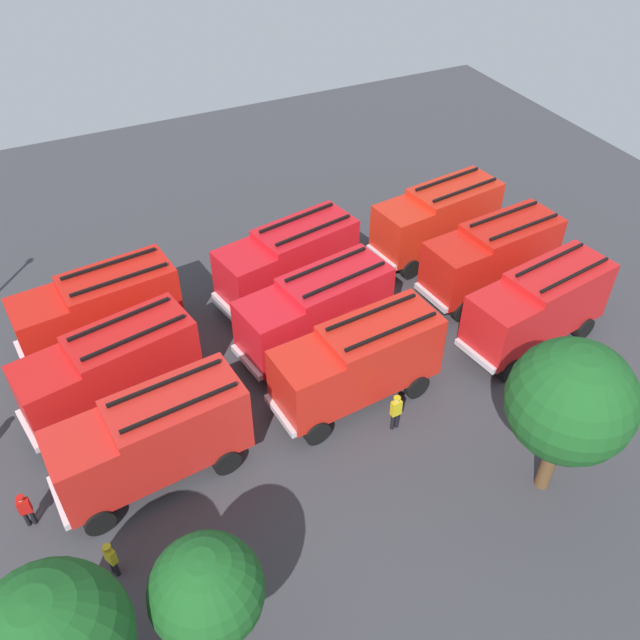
# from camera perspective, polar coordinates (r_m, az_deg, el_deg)

# --- Properties ---
(ground_plane) EXTENTS (55.09, 55.09, 0.00)m
(ground_plane) POSITION_cam_1_polar(r_m,az_deg,el_deg) (31.05, -0.00, -1.97)
(ground_plane) COLOR #38383D
(fire_truck_0) EXTENTS (7.46, 3.52, 3.88)m
(fire_truck_0) POSITION_cam_1_polar(r_m,az_deg,el_deg) (36.36, 10.03, 8.66)
(fire_truck_0) COLOR red
(fire_truck_0) RESTS_ON ground
(fire_truck_1) EXTENTS (7.54, 3.88, 3.88)m
(fire_truck_1) POSITION_cam_1_polar(r_m,az_deg,el_deg) (32.60, -2.75, 5.19)
(fire_truck_1) COLOR red
(fire_truck_1) RESTS_ON ground
(fire_truck_2) EXTENTS (7.44, 3.44, 3.88)m
(fire_truck_2) POSITION_cam_1_polar(r_m,az_deg,el_deg) (31.15, -18.45, 0.91)
(fire_truck_2) COLOR red
(fire_truck_2) RESTS_ON ground
(fire_truck_3) EXTENTS (7.40, 3.31, 3.88)m
(fire_truck_3) POSITION_cam_1_polar(r_m,az_deg,el_deg) (33.97, 14.55, 5.42)
(fire_truck_3) COLOR red
(fire_truck_3) RESTS_ON ground
(fire_truck_4) EXTENTS (7.51, 3.72, 3.88)m
(fire_truck_4) POSITION_cam_1_polar(r_m,az_deg,el_deg) (29.49, -0.37, 0.86)
(fire_truck_4) COLOR red
(fire_truck_4) RESTS_ON ground
(fire_truck_5) EXTENTS (7.54, 3.87, 3.88)m
(fire_truck_5) POSITION_cam_1_polar(r_m,az_deg,el_deg) (28.01, -17.56, -4.05)
(fire_truck_5) COLOR red
(fire_truck_5) RESTS_ON ground
(fire_truck_6) EXTENTS (7.49, 3.62, 3.88)m
(fire_truck_6) POSITION_cam_1_polar(r_m,az_deg,el_deg) (31.34, 18.22, 1.23)
(fire_truck_6) COLOR red
(fire_truck_6) RESTS_ON ground
(fire_truck_7) EXTENTS (7.40, 3.30, 3.88)m
(fire_truck_7) POSITION_cam_1_polar(r_m,az_deg,el_deg) (27.10, 3.27, -3.54)
(fire_truck_7) COLOR red
(fire_truck_7) RESTS_ON ground
(fire_truck_8) EXTENTS (7.42, 3.38, 3.88)m
(fire_truck_8) POSITION_cam_1_polar(r_m,az_deg,el_deg) (25.09, -14.24, -9.76)
(fire_truck_8) COLOR red
(fire_truck_8) RESTS_ON ground
(firefighter_0) EXTENTS (0.44, 0.28, 1.61)m
(firefighter_0) POSITION_cam_1_polar(r_m,az_deg,el_deg) (26.18, -23.95, -14.61)
(firefighter_0) COLOR black
(firefighter_0) RESTS_ON ground
(firefighter_1) EXTENTS (0.43, 0.30, 1.81)m
(firefighter_1) POSITION_cam_1_polar(r_m,az_deg,el_deg) (34.77, 9.02, 4.93)
(firefighter_1) COLOR black
(firefighter_1) RESTS_ON ground
(firefighter_2) EXTENTS (0.40, 0.48, 1.62)m
(firefighter_2) POSITION_cam_1_polar(r_m,az_deg,el_deg) (24.09, -17.50, -18.92)
(firefighter_2) COLOR black
(firefighter_2) RESTS_ON ground
(firefighter_4) EXTENTS (0.43, 0.29, 1.78)m
(firefighter_4) POSITION_cam_1_polar(r_m,az_deg,el_deg) (26.90, 6.53, -7.75)
(firefighter_4) COLOR black
(firefighter_4) RESTS_ON ground
(tree_0) EXTENTS (4.35, 4.35, 6.74)m
(tree_0) POSITION_cam_1_polar(r_m,az_deg,el_deg) (23.77, 20.71, -6.58)
(tree_0) COLOR brown
(tree_0) RESTS_ON ground
(tree_1) EXTENTS (3.26, 3.26, 5.06)m
(tree_1) POSITION_cam_1_polar(r_m,az_deg,el_deg) (19.97, -9.71, -21.99)
(tree_1) COLOR brown
(tree_1) RESTS_ON ground
(traffic_cone_0) EXTENTS (0.47, 0.47, 0.67)m
(traffic_cone_0) POSITION_cam_1_polar(r_m,az_deg,el_deg) (30.54, -17.72, -4.43)
(traffic_cone_0) COLOR #F2600C
(traffic_cone_0) RESTS_ON ground
(traffic_cone_1) EXTENTS (0.45, 0.45, 0.65)m
(traffic_cone_1) POSITION_cam_1_polar(r_m,az_deg,el_deg) (27.63, -14.85, -9.69)
(traffic_cone_1) COLOR #F2600C
(traffic_cone_1) RESTS_ON ground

